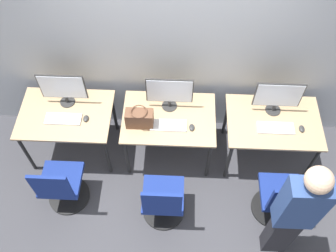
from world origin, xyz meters
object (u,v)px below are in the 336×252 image
object	(u,v)px
keyboard_center	(168,125)
handbag	(139,118)
office_chair_right	(280,200)
mouse_left	(86,118)
person_right	(295,213)
monitor_left	(63,88)
mouse_right	(302,129)
office_chair_left	(62,187)
mouse_center	(192,127)
keyboard_right	(276,128)
keyboard_left	(63,119)
office_chair_center	(163,202)
monitor_center	(170,92)
monitor_right	(278,97)

from	to	relation	value
keyboard_center	handbag	size ratio (longest dim) A/B	1.34
handbag	office_chair_right	bearing A→B (deg)	-23.40
handbag	mouse_left	bearing A→B (deg)	175.90
person_right	monitor_left	bearing A→B (deg)	150.93
monitor_left	mouse_right	world-z (taller)	monitor_left
office_chair_left	office_chair_right	size ratio (longest dim) A/B	1.00
mouse_center	keyboard_right	size ratio (longest dim) A/B	0.22
keyboard_right	office_chair_right	world-z (taller)	office_chair_right
keyboard_left	mouse_center	xyz separation A→B (m)	(1.44, -0.06, 0.01)
office_chair_center	office_chair_left	bearing A→B (deg)	173.39
monitor_left	mouse_center	world-z (taller)	monitor_left
monitor_center	monitor_right	xyz separation A→B (m)	(1.18, -0.01, 0.00)
keyboard_left	monitor_center	bearing A→B (deg)	11.58
handbag	keyboard_center	bearing A→B (deg)	-1.08
keyboard_center	handbag	distance (m)	0.33
office_chair_center	office_chair_right	size ratio (longest dim) A/B	1.00
monitor_left	monitor_right	world-z (taller)	same
office_chair_center	person_right	xyz separation A→B (m)	(1.21, -0.28, 0.56)
office_chair_left	monitor_center	bearing A→B (deg)	37.77
monitor_right	handbag	size ratio (longest dim) A/B	1.73
office_chair_left	mouse_right	xyz separation A→B (m)	(2.62, 0.63, 0.38)
monitor_right	mouse_right	bearing A→B (deg)	-41.80
mouse_left	person_right	distance (m)	2.38
mouse_center	mouse_right	size ratio (longest dim) A/B	1.00
keyboard_left	mouse_center	bearing A→B (deg)	-2.21
monitor_center	mouse_center	xyz separation A→B (m)	(0.26, -0.30, -0.23)
keyboard_right	monitor_right	bearing A→B (deg)	90.00
monitor_left	mouse_center	size ratio (longest dim) A/B	5.76
monitor_center	handbag	bearing A→B (deg)	-139.25
monitor_center	keyboard_left	bearing A→B (deg)	-168.42
monitor_center	office_chair_center	size ratio (longest dim) A/B	0.57
office_chair_center	mouse_right	size ratio (longest dim) A/B	10.06
monitor_center	office_chair_right	world-z (taller)	monitor_center
handbag	person_right	bearing A→B (deg)	-34.65
keyboard_left	handbag	bearing A→B (deg)	-1.97
person_right	handbag	xyz separation A→B (m)	(-1.50, 1.04, -0.08)
monitor_left	monitor_right	distance (m)	2.36
mouse_right	handbag	bearing A→B (deg)	-179.71
keyboard_left	keyboard_center	xyz separation A→B (m)	(1.18, -0.04, 0.00)
keyboard_right	office_chair_right	distance (m)	0.78
keyboard_left	person_right	size ratio (longest dim) A/B	0.24
office_chair_left	office_chair_center	bearing A→B (deg)	-6.61
office_chair_center	handbag	size ratio (longest dim) A/B	3.02
monitor_center	monitor_right	bearing A→B (deg)	-0.38
keyboard_left	mouse_left	world-z (taller)	mouse_left
office_chair_center	monitor_right	xyz separation A→B (m)	(1.21, 1.02, 0.61)
mouse_center	monitor_right	bearing A→B (deg)	17.43
monitor_center	office_chair_right	size ratio (longest dim) A/B	0.57
mouse_center	office_chair_center	bearing A→B (deg)	-111.35
monitor_center	keyboard_right	world-z (taller)	monitor_center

